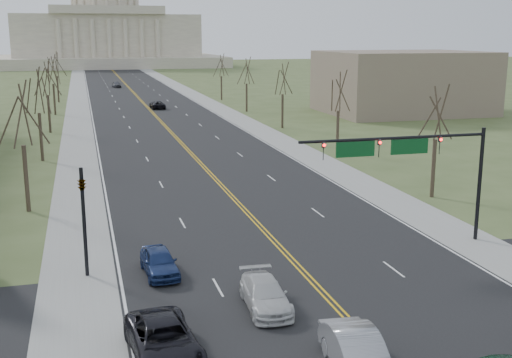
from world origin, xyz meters
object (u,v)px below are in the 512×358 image
car_far_sb (116,84)px  car_sb_outer_second (159,262)px  car_far_nb (157,105)px  car_sb_inner_lead (358,354)px  signal_left (83,210)px  car_sb_outer_lead (164,341)px  car_sb_inner_second (265,295)px  signal_mast (408,155)px

car_far_sb → car_sb_outer_second: bearing=-96.8°
car_far_nb → car_far_sb: car_far_sb is taller
car_sb_inner_lead → car_sb_outer_second: 13.92m
car_sb_inner_lead → car_far_nb: size_ratio=1.03×
signal_left → car_far_nb: size_ratio=1.22×
signal_left → car_sb_outer_lead: bearing=-74.2°
car_sb_inner_lead → car_far_sb: bearing=94.9°
car_sb_outer_lead → car_sb_inner_second: 6.39m
car_far_nb → car_far_sb: size_ratio=1.09×
signal_mast → car_sb_outer_second: 15.97m
car_sb_inner_lead → car_far_nb: bearing=92.5°
signal_left → car_sb_inner_second: bearing=-38.9°
signal_left → car_sb_outer_second: (3.82, -0.84, -2.98)m
car_sb_outer_lead → signal_left: bearing=100.9°
car_sb_outer_lead → car_sb_outer_second: (0.93, 9.34, -0.05)m
car_sb_outer_second → car_far_sb: car_far_sb is taller
signal_left → car_far_sb: (8.61, 126.58, -2.94)m
car_sb_inner_lead → car_far_sb: size_ratio=1.13×
car_sb_inner_second → car_far_nb: bearing=89.7°
signal_mast → car_sb_outer_second: size_ratio=2.85×
car_sb_outer_lead → car_sb_inner_second: (5.28, 3.60, -0.08)m
car_far_sb → signal_left: bearing=-98.6°
car_sb_outer_lead → car_far_sb: size_ratio=1.23×
car_sb_inner_second → car_far_sb: bearing=92.7°
car_far_nb → car_far_sb: bearing=-87.2°
car_sb_inner_lead → car_sb_inner_second: bearing=108.9°
signal_mast → car_sb_outer_lead: signal_mast is taller
signal_mast → car_far_sb: (-10.33, 126.58, -4.98)m
car_sb_inner_second → signal_mast: bearing=34.3°
signal_left → car_sb_inner_second: signal_left is taller
car_sb_inner_lead → car_sb_outer_lead: bearing=160.1°
signal_mast → car_sb_outer_lead: size_ratio=2.19×
car_sb_outer_second → car_far_nb: size_ratio=0.87×
signal_mast → car_far_sb: signal_mast is taller
car_sb_outer_lead → car_far_sb: (5.73, 136.76, -0.00)m
signal_left → car_sb_inner_lead: 16.88m
car_sb_inner_lead → car_sb_inner_second: size_ratio=1.07×
signal_mast → car_sb_outer_second: signal_mast is taller
signal_mast → car_far_sb: 127.10m
car_sb_inner_second → car_far_nb: (4.81, 85.30, -0.01)m
car_sb_outer_second → signal_left: bearing=163.8°
car_sb_inner_lead → car_sb_outer_lead: (-7.03, 3.18, -0.06)m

